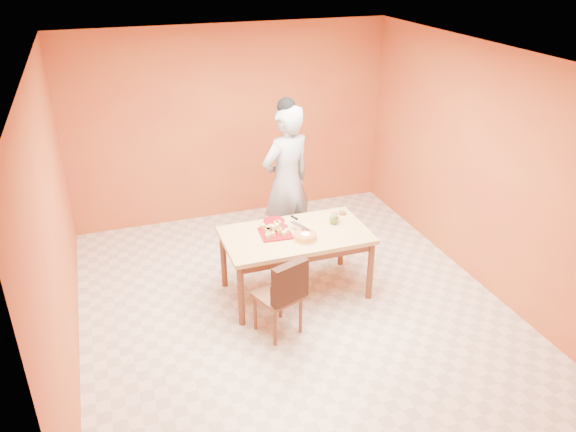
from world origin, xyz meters
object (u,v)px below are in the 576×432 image
object	(u,v)px
dining_table	(296,241)
red_dinner_plate	(274,221)
egg_ornament	(334,219)
person	(286,182)
pastry_platter	(276,233)
checker_tin	(342,213)
dining_chair	(278,294)
magenta_glass	(334,217)
sponge_cake	(305,236)

from	to	relation	value
dining_table	red_dinner_plate	size ratio (longest dim) A/B	6.49
red_dinner_plate	egg_ornament	distance (m)	0.68
person	pastry_platter	world-z (taller)	person
dining_table	person	xyz separation A→B (m)	(0.21, 0.92, 0.31)
dining_table	checker_tin	distance (m)	0.74
dining_chair	checker_tin	size ratio (longest dim) A/B	10.11
red_dinner_plate	magenta_glass	bearing A→B (deg)	-19.52
red_dinner_plate	checker_tin	size ratio (longest dim) A/B	2.78
red_dinner_plate	checker_tin	distance (m)	0.82
magenta_glass	checker_tin	world-z (taller)	magenta_glass
dining_chair	red_dinner_plate	distance (m)	1.07
magenta_glass	person	bearing A→B (deg)	110.72
magenta_glass	checker_tin	distance (m)	0.23
dining_table	dining_chair	bearing A→B (deg)	-123.15
person	sponge_cake	distance (m)	1.11
egg_ornament	dining_table	bearing A→B (deg)	-164.01
pastry_platter	egg_ornament	distance (m)	0.70
person	egg_ornament	size ratio (longest dim) A/B	14.48
dining_table	magenta_glass	bearing A→B (deg)	13.26
sponge_cake	magenta_glass	xyz separation A→B (m)	(0.46, 0.29, 0.02)
dining_chair	person	bearing A→B (deg)	48.18
dining_table	person	world-z (taller)	person
pastry_platter	red_dinner_plate	distance (m)	0.30
dining_table	sponge_cake	size ratio (longest dim) A/B	6.46
pastry_platter	red_dinner_plate	world-z (taller)	pastry_platter
red_dinner_plate	sponge_cake	world-z (taller)	sponge_cake
dining_chair	pastry_platter	size ratio (longest dim) A/B	2.66
person	egg_ornament	bearing A→B (deg)	87.95
checker_tin	dining_table	bearing A→B (deg)	-158.20
checker_tin	person	bearing A→B (deg)	126.09
egg_ornament	checker_tin	size ratio (longest dim) A/B	1.52
person	egg_ornament	world-z (taller)	person
person	checker_tin	world-z (taller)	person
person	red_dinner_plate	xyz separation A→B (m)	(-0.35, -0.57, -0.21)
pastry_platter	magenta_glass	xyz separation A→B (m)	(0.73, 0.06, 0.05)
egg_ornament	magenta_glass	size ratio (longest dim) A/B	1.22
dining_chair	checker_tin	distance (m)	1.46
checker_tin	dining_chair	bearing A→B (deg)	-140.31
checker_tin	sponge_cake	bearing A→B (deg)	-144.90
sponge_cake	person	bearing A→B (deg)	81.53
dining_table	person	distance (m)	0.99
dining_table	person	size ratio (longest dim) A/B	0.82
dining_chair	magenta_glass	xyz separation A→B (m)	(0.93, 0.76, 0.35)
person	sponge_cake	world-z (taller)	person
person	pastry_platter	distance (m)	0.98
dining_table	dining_chair	size ratio (longest dim) A/B	1.79
dining_table	magenta_glass	world-z (taller)	magenta_glass
dining_chair	magenta_glass	distance (m)	1.25
egg_ornament	magenta_glass	distance (m)	0.06
dining_chair	checker_tin	xyz separation A→B (m)	(1.10, 0.91, 0.31)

